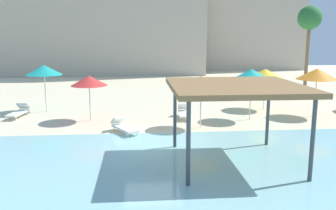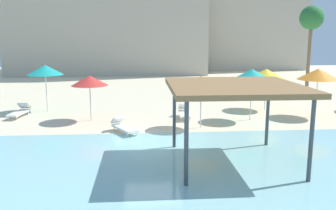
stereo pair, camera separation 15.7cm
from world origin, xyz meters
TOP-DOWN VIEW (x-y plane):
  - ground_plane at (0.00, 0.00)m, footprint 80.00×80.00m
  - lagoon_water at (0.00, -5.25)m, footprint 44.00×13.50m
  - shade_pavilion at (2.90, -2.78)m, footprint 4.66×4.66m
  - beach_umbrella_orange_0 at (2.57, 2.45)m, footprint 2.02×2.02m
  - beach_umbrella_red_1 at (-3.23, 4.52)m, footprint 2.00×2.00m
  - beach_umbrella_yellow_3 at (7.43, 6.78)m, footprint 2.22×2.22m
  - beach_umbrella_teal_4 at (5.64, 3.99)m, footprint 2.06×2.06m
  - beach_umbrella_orange_5 at (9.67, 4.55)m, footprint 2.31×2.31m
  - beach_umbrella_teal_7 at (-6.26, 7.20)m, footprint 2.19×2.19m
  - lounge_chair_1 at (-1.31, 1.77)m, footprint 1.46×1.95m
  - lounge_chair_3 at (2.02, 4.76)m, footprint 0.71×1.93m
  - lounge_chair_4 at (-7.46, 5.75)m, footprint 0.86×1.96m
  - palm_tree_0 at (13.17, 13.17)m, footprint 1.90×1.90m

SIDE VIEW (x-z plane):
  - ground_plane at x=0.00m, z-range 0.00..0.00m
  - lagoon_water at x=0.00m, z-range 0.00..0.04m
  - lounge_chair_1 at x=-1.31m, z-range -0.04..0.70m
  - lounge_chair_3 at x=2.02m, z-range -0.04..0.70m
  - lounge_chair_4 at x=-7.46m, z-range -0.04..0.70m
  - beach_umbrella_red_1 at x=-3.23m, z-range 0.98..3.49m
  - beach_umbrella_yellow_3 at x=7.43m, z-range 0.99..3.59m
  - beach_umbrella_orange_0 at x=2.57m, z-range 1.06..3.73m
  - beach_umbrella_orange_5 at x=9.67m, z-range 1.08..3.88m
  - beach_umbrella_teal_4 at x=5.64m, z-range 1.14..3.99m
  - beach_umbrella_teal_7 at x=-6.26m, z-range 1.14..4.03m
  - shade_pavilion at x=2.90m, z-range 1.30..4.24m
  - palm_tree_0 at x=13.17m, z-range 2.35..9.34m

